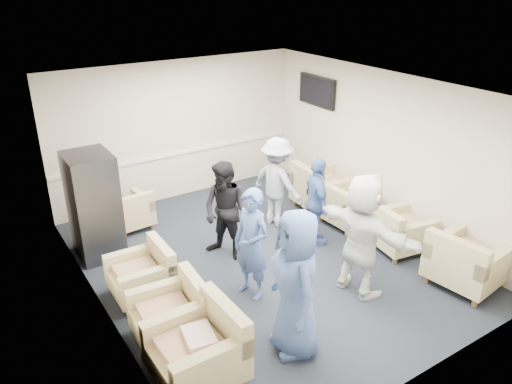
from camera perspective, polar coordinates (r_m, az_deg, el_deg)
floor at (r=7.97m, az=0.87°, el=-7.73°), size 6.00×6.00×0.00m
ceiling at (r=6.94m, az=1.01°, el=11.58°), size 6.00×6.00×0.00m
back_wall at (r=9.83m, az=-8.94°, el=6.94°), size 5.00×0.02×2.70m
front_wall at (r=5.42m, az=19.18°, el=-9.21°), size 5.00×0.02×2.70m
left_wall at (r=6.42m, az=-17.94°, el=-3.54°), size 0.02×6.00×2.70m
right_wall at (r=8.90m, az=14.46°, el=4.62°), size 0.02×6.00×2.70m
chair_rail at (r=9.95m, az=-8.73°, el=4.44°), size 4.98×0.04×0.06m
tv at (r=9.92m, az=6.98°, el=11.37°), size 0.10×1.00×0.58m
armchair_left_near at (r=5.79m, az=-6.29°, el=-17.54°), size 0.93×0.93×0.74m
armchair_left_mid at (r=6.35m, az=-9.29°, el=-13.84°), size 0.91×0.91×0.67m
armchair_left_far at (r=7.20m, az=-12.63°, el=-9.25°), size 0.81×0.81×0.63m
armchair_right_near at (r=7.77m, az=22.74°, el=-7.55°), size 1.03×1.03×0.74m
armchair_right_midnear at (r=8.40m, az=15.88°, el=-4.35°), size 0.96×0.96×0.67m
armchair_right_midfar at (r=9.02m, az=10.23°, el=-1.76°), size 0.84×0.84×0.65m
armchair_right_far at (r=9.50m, az=7.40°, el=0.15°), size 1.02×1.02×0.76m
armchair_corner at (r=9.02m, az=-14.38°, el=-2.32°), size 0.82×0.82×0.61m
vending_machine at (r=8.15m, az=-18.01°, el=-1.47°), size 0.69×0.80×1.69m
backpack at (r=6.89m, az=-8.98°, el=-11.18°), size 0.33×0.26×0.50m
pillow at (r=5.67m, az=-6.51°, el=-16.23°), size 0.38×0.46×0.12m
person_front_left at (r=5.81m, az=4.60°, el=-10.42°), size 0.81×1.02×1.83m
person_mid_left at (r=6.79m, az=-0.51°, el=-5.98°), size 0.51×0.66×1.60m
person_back_left at (r=7.70m, az=-3.47°, el=-2.22°), size 0.87×0.95×1.59m
person_back_right at (r=8.71m, az=2.44°, el=1.13°), size 0.85×1.16×1.61m
person_mid_right at (r=8.16m, az=6.95°, el=-1.15°), size 0.65×0.95×1.50m
person_front_right at (r=6.97m, az=12.02°, el=-4.84°), size 0.73×1.71×1.79m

